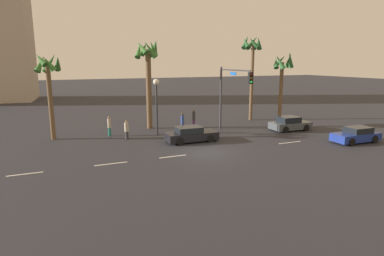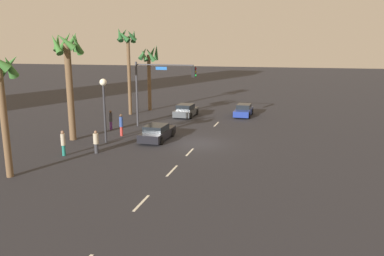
{
  "view_description": "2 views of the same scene",
  "coord_description": "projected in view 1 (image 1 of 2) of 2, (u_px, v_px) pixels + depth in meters",
  "views": [
    {
      "loc": [
        -10.11,
        -21.0,
        6.65
      ],
      "look_at": [
        -0.67,
        1.2,
        1.69
      ],
      "focal_mm": 30.31,
      "sensor_mm": 36.0,
      "label": 1
    },
    {
      "loc": [
        -28.52,
        -6.82,
        7.68
      ],
      "look_at": [
        -0.99,
        0.27,
        1.44
      ],
      "focal_mm": 35.44,
      "sensor_mm": 36.0,
      "label": 2
    }
  ],
  "objects": [
    {
      "name": "pedestrian_1",
      "position": [
        182.0,
        122.0,
        30.58
      ],
      "size": [
        0.32,
        0.32,
        1.91
      ],
      "color": "#BF3833",
      "rests_on": "ground_plane"
    },
    {
      "name": "lane_stripe_2",
      "position": [
        111.0,
        164.0,
        21.45
      ],
      "size": [
        2.16,
        0.14,
        0.01
      ],
      "primitive_type": "cube",
      "color": "silver",
      "rests_on": "ground_plane"
    },
    {
      "name": "lane_stripe_3",
      "position": [
        173.0,
        156.0,
        23.12
      ],
      "size": [
        2.01,
        0.14,
        0.01
      ],
      "primitive_type": "cube",
      "color": "silver",
      "rests_on": "ground_plane"
    },
    {
      "name": "car_0",
      "position": [
        290.0,
        124.0,
        31.88
      ],
      "size": [
        3.99,
        2.05,
        1.38
      ],
      "color": "#474C51",
      "rests_on": "ground_plane"
    },
    {
      "name": "palm_tree_0",
      "position": [
        49.0,
        75.0,
        27.27
      ],
      "size": [
        2.32,
        2.38,
        7.42
      ],
      "color": "brown",
      "rests_on": "ground_plane"
    },
    {
      "name": "ground_plane",
      "position": [
        207.0,
        152.0,
        24.15
      ],
      "size": [
        220.0,
        220.0,
        0.0
      ],
      "primitive_type": "plane",
      "color": "#28282D"
    },
    {
      "name": "lane_stripe_1",
      "position": [
        25.0,
        174.0,
        19.5
      ],
      "size": [
        2.03,
        0.14,
        0.01
      ],
      "primitive_type": "cube",
      "color": "silver",
      "rests_on": "ground_plane"
    },
    {
      "name": "traffic_signal",
      "position": [
        230.0,
        88.0,
        29.81
      ],
      "size": [
        0.6,
        6.04,
        6.16
      ],
      "color": "#38383D",
      "rests_on": "ground_plane"
    },
    {
      "name": "car_1",
      "position": [
        356.0,
        135.0,
        27.11
      ],
      "size": [
        4.14,
        1.85,
        1.3
      ],
      "color": "navy",
      "rests_on": "ground_plane"
    },
    {
      "name": "car_2",
      "position": [
        191.0,
        135.0,
        27.32
      ],
      "size": [
        4.38,
        2.0,
        1.3
      ],
      "color": "black",
      "rests_on": "ground_plane"
    },
    {
      "name": "palm_tree_3",
      "position": [
        283.0,
        71.0,
        36.72
      ],
      "size": [
        2.49,
        2.64,
        7.8
      ],
      "color": "brown",
      "rests_on": "ground_plane"
    },
    {
      "name": "pedestrian_2",
      "position": [
        127.0,
        130.0,
        28.08
      ],
      "size": [
        0.44,
        0.44,
        1.67
      ],
      "color": "#333338",
      "rests_on": "ground_plane"
    },
    {
      "name": "lane_stripe_4",
      "position": [
        290.0,
        142.0,
        27.1
      ],
      "size": [
        2.24,
        0.14,
        0.01
      ],
      "primitive_type": "cube",
      "color": "silver",
      "rests_on": "ground_plane"
    },
    {
      "name": "pedestrian_3",
      "position": [
        194.0,
        118.0,
        33.17
      ],
      "size": [
        0.32,
        0.32,
        1.81
      ],
      "color": "#59266B",
      "rests_on": "ground_plane"
    },
    {
      "name": "streetlamp",
      "position": [
        156.0,
        95.0,
        29.35
      ],
      "size": [
        0.56,
        0.56,
        5.13
      ],
      "color": "#2D2D33",
      "rests_on": "ground_plane"
    },
    {
      "name": "palm_tree_2",
      "position": [
        252.0,
        55.0,
        36.25
      ],
      "size": [
        2.47,
        2.5,
        9.65
      ],
      "color": "brown",
      "rests_on": "ground_plane"
    },
    {
      "name": "palm_tree_1",
      "position": [
        148.0,
        65.0,
        31.63
      ],
      "size": [
        2.74,
        2.49,
        8.82
      ],
      "color": "brown",
      "rests_on": "ground_plane"
    },
    {
      "name": "pedestrian_0",
      "position": [
        109.0,
        125.0,
        29.34
      ],
      "size": [
        0.44,
        0.44,
        1.82
      ],
      "color": "#1E7266",
      "rests_on": "ground_plane"
    }
  ]
}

